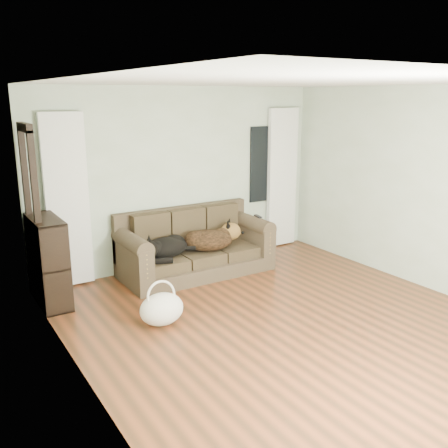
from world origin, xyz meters
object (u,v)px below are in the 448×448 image
dog_black_lab (164,248)px  tote_bag (162,311)px  dog_shepherd (210,240)px  sofa (196,243)px  bookshelf (49,264)px

dog_black_lab → tote_bag: size_ratio=1.30×
tote_bag → dog_shepherd: bearing=41.5°
sofa → bookshelf: bookshelf is taller
sofa → dog_shepherd: (0.18, -0.10, 0.04)m
dog_shepherd → bookshelf: bearing=17.7°
sofa → dog_black_lab: (-0.54, -0.08, 0.03)m
tote_bag → bookshelf: bearing=125.1°
dog_shepherd → dog_black_lab: bearing=19.0°
sofa → tote_bag: size_ratio=4.23×
dog_shepherd → bookshelf: (-2.20, 0.11, 0.01)m
tote_bag → bookshelf: (-0.89, 1.27, 0.34)m
dog_black_lab → dog_shepherd: size_ratio=0.90×
sofa → tote_bag: (-1.13, -1.26, -0.29)m
dog_black_lab → dog_shepherd: 0.72m
dog_black_lab → tote_bag: bearing=-121.5°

